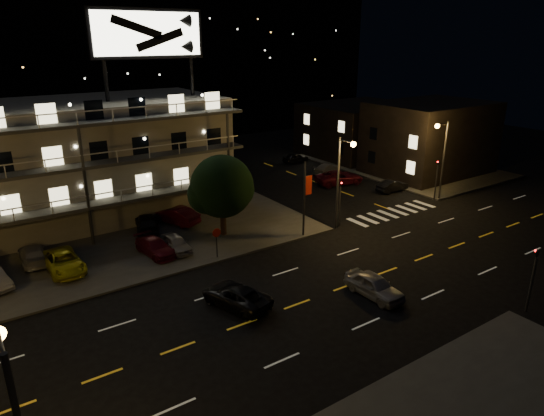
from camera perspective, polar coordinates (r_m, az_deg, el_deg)
ground at (r=31.92m, az=5.88°, el=-10.18°), size 140.00×140.00×0.00m
curb_nw at (r=44.07m, az=-26.49°, el=-3.49°), size 44.00×24.00×0.15m
curb_ne at (r=65.17m, az=14.93°, el=4.93°), size 16.00×24.00×0.15m
motel at (r=46.78m, az=-23.33°, el=5.05°), size 28.00×13.80×18.10m
side_bldg_front at (r=61.82m, az=18.05°, el=7.83°), size 14.06×10.00×8.50m
side_bldg_back at (r=69.79m, az=10.21°, el=9.09°), size 14.06×12.00×7.00m
hill_backdrop at (r=90.68m, az=-27.47°, el=14.76°), size 120.00×25.00×24.00m
streetlight_nc at (r=40.80m, az=8.14°, el=3.97°), size 0.44×1.92×8.00m
streetlight_ne at (r=50.99m, az=19.38°, el=6.18°), size 1.92×0.44×8.00m
signal_nw at (r=42.21m, az=7.99°, el=1.11°), size 0.20×0.27×4.60m
signal_sw at (r=32.70m, az=28.39°, el=-6.80°), size 0.20×0.27×4.60m
signal_ne at (r=51.56m, az=18.82°, el=3.63°), size 0.27×0.20×4.60m
banner_north at (r=39.46m, az=3.90°, el=1.26°), size 0.83×0.16×6.40m
stop_sign at (r=36.07m, az=-6.52°, el=-3.54°), size 0.91×0.11×2.61m
tree at (r=39.49m, az=-5.97°, el=2.32°), size 5.35×5.15×6.74m
lot_car_2 at (r=37.26m, az=-23.33°, el=-5.84°), size 2.44×4.91×1.34m
lot_car_3 at (r=37.77m, az=-13.56°, el=-4.46°), size 2.24×4.40×1.22m
lot_car_4 at (r=38.04m, az=-11.23°, el=-4.10°), size 1.52×3.61×1.22m
lot_car_7 at (r=39.50m, az=-26.32°, el=-4.94°), size 1.84×4.30×1.24m
lot_car_8 at (r=42.44m, az=-14.54°, el=-1.62°), size 2.91×4.78×1.52m
lot_car_9 at (r=43.50m, az=-11.29°, el=-0.85°), size 3.33×4.79×1.50m
side_car_0 at (r=53.70m, az=13.97°, el=2.55°), size 3.76×1.32×1.24m
side_car_1 at (r=55.25m, az=7.91°, el=3.58°), size 5.95×3.67×1.54m
side_car_2 at (r=59.35m, az=6.48°, el=4.61°), size 4.61×3.01×1.24m
side_car_3 at (r=64.56m, az=2.82°, el=5.93°), size 3.67×1.50×1.25m
road_car_east at (r=32.05m, az=11.92°, el=-8.93°), size 1.78×4.26×1.44m
road_car_west at (r=30.46m, az=-4.25°, el=-10.26°), size 3.43×5.16×1.32m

